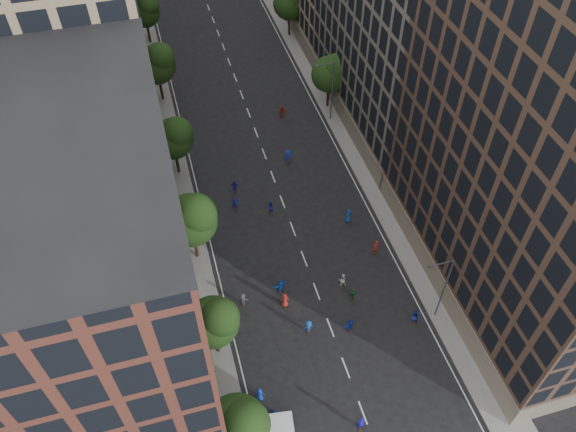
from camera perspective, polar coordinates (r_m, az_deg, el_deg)
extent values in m
plane|color=black|center=(73.31, -2.34, 6.10)|extent=(240.00, 240.00, 0.00)
cube|color=slate|center=(77.98, -12.38, 7.94)|extent=(4.00, 105.00, 0.15)
cube|color=slate|center=(81.59, 4.68, 11.01)|extent=(4.00, 105.00, 0.15)
cube|color=#52281F|center=(42.22, -18.73, -8.99)|extent=(14.00, 22.00, 30.00)
cube|color=#927D5F|center=(58.34, -20.39, 11.71)|extent=(14.00, 26.00, 34.00)
cube|color=#52281F|center=(79.76, -20.31, 19.18)|extent=(14.00, 20.00, 28.00)
cube|color=#453025|center=(52.09, 25.28, 6.50)|extent=(14.00, 30.00, 36.00)
cube|color=#5F584F|center=(72.81, 12.04, 20.54)|extent=(14.00, 28.00, 33.00)
sphere|color=black|center=(46.51, -5.25, -20.59)|extent=(5.20, 5.20, 5.20)
sphere|color=black|center=(45.12, -4.36, -20.39)|extent=(3.90, 3.90, 3.90)
cylinder|color=black|center=(54.30, -7.26, -12.49)|extent=(0.36, 0.36, 3.70)
sphere|color=black|center=(51.43, -7.61, -10.62)|extent=(4.80, 4.80, 4.80)
sphere|color=black|center=(50.17, -6.97, -10.21)|extent=(3.60, 3.60, 3.60)
cylinder|color=black|center=(61.05, -9.40, -2.83)|extent=(0.36, 0.36, 4.22)
sphere|color=black|center=(58.18, -9.85, -0.43)|extent=(5.60, 5.60, 5.60)
sphere|color=black|center=(56.79, -9.25, 0.25)|extent=(4.20, 4.20, 4.20)
cylinder|color=black|center=(71.03, -11.22, 5.52)|extent=(0.36, 0.36, 3.87)
sphere|color=black|center=(68.77, -11.64, 7.69)|extent=(5.00, 5.00, 5.00)
sphere|color=black|center=(67.61, -11.22, 8.35)|extent=(3.75, 3.75, 3.75)
cylinder|color=black|center=(83.70, -12.80, 12.62)|extent=(0.36, 0.36, 4.05)
sphere|color=black|center=(81.71, -13.24, 14.72)|extent=(5.40, 5.40, 5.40)
sphere|color=black|center=(80.55, -12.87, 15.43)|extent=(4.05, 4.05, 4.05)
cylinder|color=black|center=(97.46, -13.99, 17.68)|extent=(0.36, 0.36, 3.78)
sphere|color=black|center=(95.85, -14.38, 19.45)|extent=(4.80, 4.80, 4.80)
sphere|color=black|center=(94.89, -14.11, 20.03)|extent=(3.60, 3.60, 3.60)
cylinder|color=black|center=(80.68, 4.10, 12.16)|extent=(0.36, 0.36, 3.74)
sphere|color=black|center=(78.76, 4.23, 14.17)|extent=(5.00, 5.00, 5.00)
sphere|color=black|center=(77.87, 4.85, 14.80)|extent=(3.75, 3.75, 3.75)
cylinder|color=black|center=(96.74, 0.13, 18.88)|extent=(0.36, 0.36, 3.96)
sphere|color=black|center=(95.06, 0.13, 20.78)|extent=(5.20, 5.20, 5.20)
cylinder|color=#595B60|center=(55.78, 15.54, -7.21)|extent=(0.18, 0.18, 9.00)
cylinder|color=#595B60|center=(51.78, 15.36, -4.67)|extent=(2.40, 0.12, 0.12)
cube|color=#595B60|center=(51.37, 14.27, -4.99)|extent=(0.50, 0.22, 0.15)
cylinder|color=#595B60|center=(76.70, 4.49, 12.42)|extent=(0.18, 0.18, 9.00)
cylinder|color=#595B60|center=(73.84, 3.79, 15.14)|extent=(2.40, 0.12, 0.12)
cube|color=#595B60|center=(73.56, 2.95, 14.99)|extent=(0.50, 0.22, 0.15)
cylinder|color=black|center=(51.88, -2.06, -20.84)|extent=(0.37, 0.82, 0.79)
cylinder|color=black|center=(51.95, 0.36, -20.56)|extent=(0.37, 0.82, 0.79)
imported|color=#1438A4|center=(52.57, -2.89, -17.67)|extent=(1.00, 0.77, 1.81)
imported|color=#1716B5|center=(51.84, 7.41, -20.13)|extent=(0.74, 0.54, 1.89)
imported|color=#142FA8|center=(57.75, 12.70, -9.97)|extent=(0.93, 0.76, 1.75)
imported|color=#1650B6|center=(55.92, 2.10, -11.18)|extent=(1.04, 0.61, 1.59)
imported|color=navy|center=(51.72, -1.53, -19.58)|extent=(1.16, 0.57, 1.92)
imported|color=#152EAB|center=(56.32, 6.27, -11.00)|extent=(1.48, 0.76, 1.53)
imported|color=#AB231C|center=(57.38, -0.32, -8.57)|extent=(0.96, 0.69, 1.84)
imported|color=#AD261C|center=(62.22, 8.88, -3.13)|extent=(0.81, 0.67, 1.91)
imported|color=silver|center=(59.18, 5.54, -6.50)|extent=(0.95, 0.82, 1.69)
imported|color=#414146|center=(57.80, -4.60, -8.46)|extent=(1.11, 0.81, 1.54)
imported|color=#1D6129|center=(58.16, 6.59, -7.96)|extent=(1.07, 0.49, 1.79)
imported|color=#1648B3|center=(58.32, -0.77, -7.19)|extent=(1.81, 0.90, 1.87)
imported|color=#123D94|center=(64.88, 6.15, -0.03)|extent=(0.92, 0.63, 1.81)
imported|color=#131D9F|center=(66.20, -5.43, 1.27)|extent=(0.76, 0.64, 1.78)
imported|color=#1528B1|center=(65.61, -1.83, 0.88)|extent=(0.95, 0.84, 1.63)
imported|color=#1429A8|center=(71.78, 0.00, 6.07)|extent=(1.33, 0.93, 1.88)
imported|color=#1714A8|center=(68.27, -5.43, 3.00)|extent=(1.07, 0.71, 1.68)
imported|color=#A0341A|center=(79.09, -0.60, 10.55)|extent=(1.67, 1.07, 1.72)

